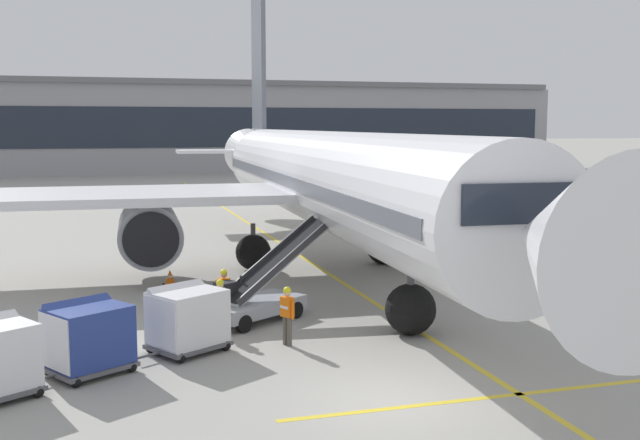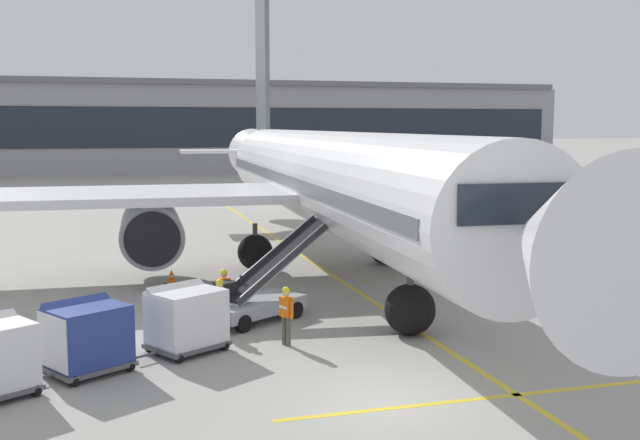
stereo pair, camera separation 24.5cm
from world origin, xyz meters
name	(u,v)px [view 2 (the right image)]	position (x,y,z in m)	size (l,w,h in m)	color
ground_plane	(389,400)	(0.00, 0.00, 0.00)	(600.00, 600.00, 0.00)	#9E9B93
parked_airplane	(327,180)	(3.13, 15.84, 4.00)	(33.45, 43.91, 14.90)	white
belt_loader	(259,293)	(-1.44, 8.21, 0.89)	(5.07, 3.88, 3.19)	#A3A8B2
baggage_cart_lead	(186,317)	(-4.16, 5.27, 1.00)	(2.74, 2.40, 1.91)	#515156
baggage_cart_second	(86,335)	(-6.84, 4.05, 1.00)	(2.74, 2.40, 1.91)	#515156
ground_crew_by_loader	(157,319)	(-4.97, 5.24, 1.00)	(0.57, 0.26, 1.74)	#514C42
ground_crew_by_carts	(220,303)	(-2.97, 6.73, 1.00)	(0.34, 0.55, 1.74)	#514C42
ground_crew_marshaller	(224,291)	(-2.59, 8.33, 1.00)	(0.54, 0.37, 1.74)	#514C42
ground_crew_wingwalker	(286,312)	(-1.27, 5.09, 1.00)	(0.39, 0.52, 1.74)	#514C42
safety_cone_engine_keepout	(172,278)	(-3.76, 14.56, 0.31)	(0.57, 0.57, 0.65)	black
apron_guidance_line_lead_in	(330,274)	(3.07, 15.09, 0.00)	(0.20, 110.00, 0.01)	yellow
apron_guidance_line_stop_bar	(517,395)	(3.09, -0.48, 0.00)	(12.00, 0.20, 0.01)	yellow
terminal_building	(63,127)	(-11.31, 93.69, 6.10)	(139.66, 19.27, 12.31)	#939399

